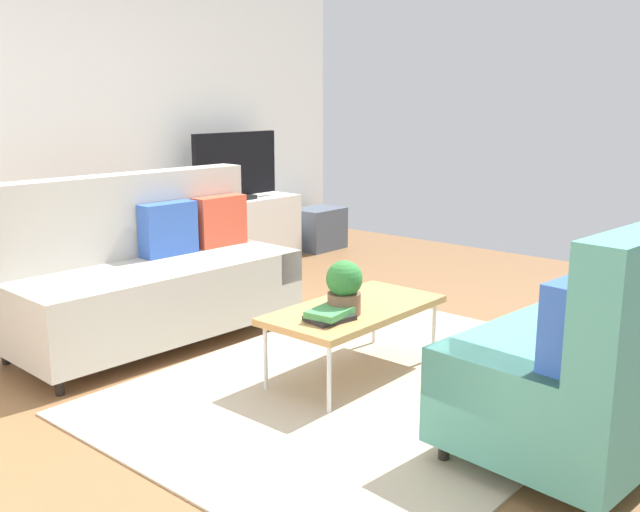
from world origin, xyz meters
TOP-DOWN VIEW (x-y plane):
  - ground_plane at (0.00, 0.00)m, footprint 7.68×7.68m
  - wall_far at (0.00, 2.80)m, footprint 6.40×0.12m
  - area_rug at (0.06, -0.35)m, footprint 2.90×2.20m
  - couch_beige at (-0.27, 1.27)m, footprint 1.93×0.91m
  - couch_green at (0.39, -1.57)m, footprint 1.97×1.01m
  - coffee_table at (0.11, -0.15)m, footprint 1.10×0.56m
  - tv_console at (1.58, 2.46)m, footprint 1.40×0.44m
  - tv at (1.58, 2.44)m, footprint 1.00×0.20m
  - storage_trunk at (2.68, 2.36)m, footprint 0.52×0.40m
  - potted_plant at (-0.04, -0.19)m, footprint 0.20×0.20m
  - table_book_0 at (-0.18, -0.21)m, footprint 0.27×0.22m
  - table_book_1 at (-0.18, -0.21)m, footprint 0.26×0.21m
  - vase_0 at (1.00, 2.51)m, footprint 0.13×0.13m
  - vase_1 at (1.19, 2.51)m, footprint 0.13×0.13m
  - bottle_0 at (1.37, 2.42)m, footprint 0.06×0.06m

SIDE VIEW (x-z plane):
  - ground_plane at x=0.00m, z-range 0.00..0.00m
  - area_rug at x=0.06m, z-range 0.00..0.01m
  - storage_trunk at x=2.68m, z-range 0.00..0.44m
  - tv_console at x=1.58m, z-range 0.00..0.64m
  - coffee_table at x=0.11m, z-range 0.18..0.60m
  - table_book_0 at x=-0.18m, z-range 0.42..0.45m
  - couch_green at x=0.39m, z-range -0.11..0.99m
  - couch_beige at x=-0.27m, z-range -0.10..1.00m
  - table_book_1 at x=-0.18m, z-range 0.45..0.48m
  - potted_plant at x=-0.04m, z-range 0.42..0.73m
  - vase_1 at x=1.19m, z-range 0.64..0.80m
  - bottle_0 at x=1.37m, z-range 0.64..0.81m
  - vase_0 at x=1.00m, z-range 0.64..0.83m
  - tv at x=1.58m, z-range 0.63..1.27m
  - wall_far at x=0.00m, z-range 0.00..2.90m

